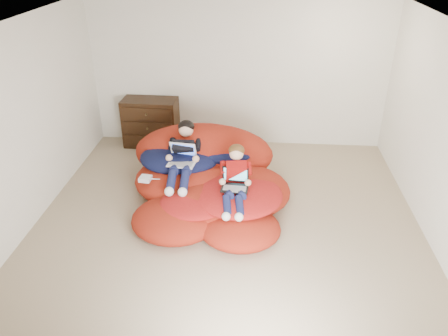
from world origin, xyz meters
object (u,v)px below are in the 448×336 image
laptop_white (182,157)px  laptop_black (235,182)px  older_boy (183,153)px  dresser (151,123)px  beanbag_pile (206,179)px  younger_boy (235,177)px

laptop_white → laptop_black: laptop_white is taller
laptop_black → older_boy: bearing=142.3°
dresser → laptop_black: dresser is taller
beanbag_pile → laptop_white: beanbag_pile is taller
older_boy → laptop_black: older_boy is taller
younger_boy → laptop_black: bearing=-90.0°
dresser → laptop_black: size_ratio=2.65×
older_boy → laptop_white: size_ratio=2.90×
dresser → beanbag_pile: size_ratio=0.39×
older_boy → laptop_white: 0.10m
dresser → younger_boy: younger_boy is taller
older_boy → younger_boy: (0.76, -0.55, -0.04)m
older_boy → dresser: bearing=118.0°
younger_boy → laptop_white: size_ratio=2.28×
dresser → laptop_white: size_ratio=2.37×
beanbag_pile → laptop_black: bearing=-49.9°
older_boy → laptop_white: bearing=-90.0°
beanbag_pile → older_boy: 0.50m
beanbag_pile → older_boy: older_boy is taller
younger_boy → laptop_white: bearing=149.0°
dresser → younger_boy: bearing=-53.1°
dresser → laptop_white: dresser is taller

